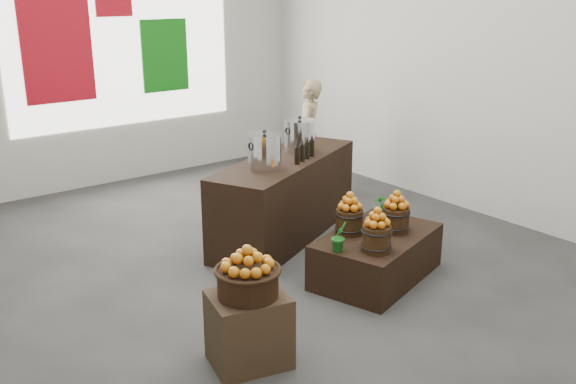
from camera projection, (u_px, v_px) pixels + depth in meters
ground at (257, 262)px, 6.42m from camera, size 7.00×7.00×0.00m
back_wall at (101, 37)px, 8.43m from camera, size 6.00×0.04×4.00m
back_opening at (123, 36)px, 8.59m from camera, size 3.20×0.02×2.40m
deco_red_left at (57, 47)px, 8.09m from camera, size 0.90×0.04×1.40m
deco_green_right at (165, 56)px, 9.03m from camera, size 0.70×0.04×1.00m
crate at (249, 329)px, 4.64m from camera, size 0.64×0.56×0.55m
wicker_basket at (248, 283)px, 4.52m from camera, size 0.44×0.44×0.20m
apples_in_basket at (247, 258)px, 4.46m from camera, size 0.34×0.34×0.18m
display_table at (377, 256)px, 6.03m from camera, size 1.43×1.10×0.44m
apple_bucket_front_left at (376, 239)px, 5.55m from camera, size 0.25×0.25×0.23m
apples_in_bucket_front_left at (377, 217)px, 5.49m from camera, size 0.19×0.19×0.17m
apple_bucket_front_right at (396, 220)px, 6.00m from camera, size 0.25×0.25×0.23m
apples_in_bucket_front_right at (397, 199)px, 5.94m from camera, size 0.19×0.19×0.17m
apple_bucket_rear at (349, 221)px, 5.96m from camera, size 0.25×0.25×0.23m
apples_in_bucket_rear at (350, 201)px, 5.89m from camera, size 0.19×0.19×0.17m
herb_garnish_right at (387, 205)px, 6.29m from camera, size 0.33×0.30×0.30m
herb_garnish_left at (339, 236)px, 5.55m from camera, size 0.16×0.13×0.27m
counter at (285, 198)px, 6.97m from camera, size 2.26×1.53×0.89m
stock_pot_left at (265, 152)px, 6.41m from camera, size 0.33×0.33×0.33m
stock_pot_center at (299, 136)px, 7.07m from camera, size 0.33×0.33×0.33m
oil_cruets at (303, 149)px, 6.70m from camera, size 0.31×0.19×0.25m
shopper at (308, 135)px, 8.55m from camera, size 0.64×0.62×1.48m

